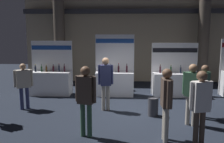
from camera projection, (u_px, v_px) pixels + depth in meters
ground_plane at (133, 111)px, 8.33m from camera, size 24.00×24.00×0.00m
hall_colonnade at (130, 19)px, 12.86m from camera, size 11.19×1.28×6.76m
exhibitor_booth_0 at (51, 81)px, 10.45m from camera, size 1.76×0.72×2.28m
exhibitor_booth_1 at (114, 81)px, 10.34m from camera, size 1.65×0.66×2.55m
exhibitor_booth_2 at (175, 82)px, 10.25m from camera, size 1.92×0.66×2.20m
trash_bin at (153, 107)px, 7.82m from camera, size 0.33×0.33×0.59m
visitor_0 at (86, 95)px, 6.13m from camera, size 0.54×0.34×1.82m
visitor_1 at (204, 87)px, 7.50m from camera, size 0.43×0.48×1.67m
visitor_2 at (106, 79)px, 8.25m from camera, size 0.51×0.29×1.81m
visitor_3 at (24, 82)px, 8.40m from camera, size 0.58×0.43×1.60m
visitor_4 at (201, 102)px, 5.57m from camera, size 0.54×0.31×1.80m
visitor_8 at (166, 98)px, 5.89m from camera, size 0.24×0.58×1.80m
visitor_9 at (192, 89)px, 6.89m from camera, size 0.48×0.41×1.78m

